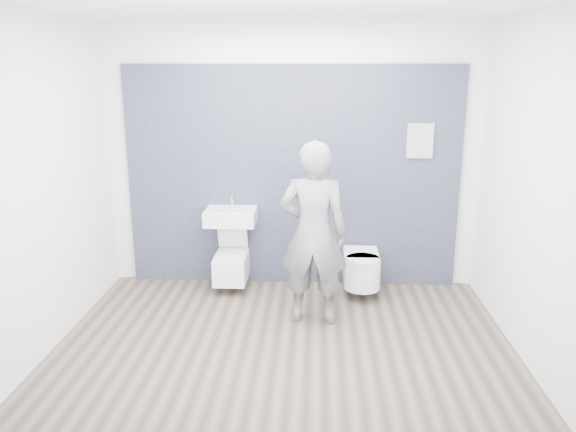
# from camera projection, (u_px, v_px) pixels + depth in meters

# --- Properties ---
(ground) EXTENTS (4.00, 4.00, 0.00)m
(ground) POSITION_uv_depth(u_px,v_px,m) (285.00, 342.00, 4.98)
(ground) COLOR brown
(ground) RESTS_ON ground
(room_shell) EXTENTS (4.00, 4.00, 4.00)m
(room_shell) POSITION_uv_depth(u_px,v_px,m) (284.00, 147.00, 4.54)
(room_shell) COLOR silver
(room_shell) RESTS_ON ground
(tile_wall) EXTENTS (3.60, 0.06, 2.40)m
(tile_wall) POSITION_uv_depth(u_px,v_px,m) (292.00, 281.00, 6.40)
(tile_wall) COLOR black
(tile_wall) RESTS_ON ground
(washbasin) EXTENTS (0.54, 0.40, 0.40)m
(washbasin) POSITION_uv_depth(u_px,v_px,m) (231.00, 216.00, 6.00)
(washbasin) COLOR white
(washbasin) RESTS_ON ground
(toilet_square) EXTENTS (0.34, 0.50, 0.65)m
(toilet_square) POSITION_uv_depth(u_px,v_px,m) (231.00, 265.00, 6.10)
(toilet_square) COLOR white
(toilet_square) RESTS_ON ground
(toilet_rounded) EXTENTS (0.37, 0.63, 0.34)m
(toilet_rounded) POSITION_uv_depth(u_px,v_px,m) (362.00, 269.00, 5.95)
(toilet_rounded) COLOR white
(toilet_rounded) RESTS_ON ground
(info_placard) EXTENTS (0.27, 0.03, 0.36)m
(info_placard) POSITION_uv_depth(u_px,v_px,m) (411.00, 285.00, 6.29)
(info_placard) COLOR silver
(info_placard) RESTS_ON ground
(visitor) EXTENTS (0.67, 0.47, 1.74)m
(visitor) POSITION_uv_depth(u_px,v_px,m) (313.00, 234.00, 5.20)
(visitor) COLOR gray
(visitor) RESTS_ON ground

